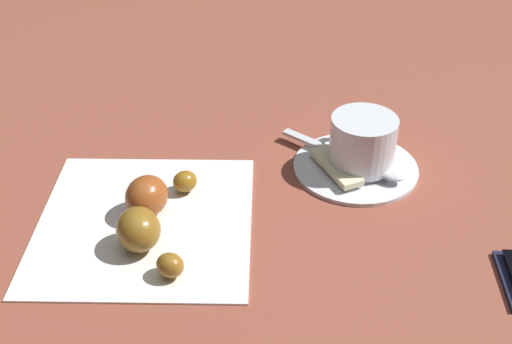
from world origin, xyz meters
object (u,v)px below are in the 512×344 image
(sugar_packet, at_px, (336,166))
(teaspoon, at_px, (361,162))
(saucer, at_px, (356,166))
(croissant, at_px, (148,213))
(napkin, at_px, (145,221))
(espresso_cup, at_px, (362,141))

(sugar_packet, bearing_deg, teaspoon, 82.63)
(saucer, xyz_separation_m, croissant, (0.20, 0.07, 0.02))
(napkin, height_order, croissant, croissant)
(saucer, height_order, croissant, croissant)
(sugar_packet, distance_m, croissant, 0.19)
(espresso_cup, height_order, croissant, espresso_cup)
(teaspoon, xyz_separation_m, napkin, (0.21, 0.05, -0.01))
(espresso_cup, bearing_deg, saucer, -12.89)
(sugar_packet, xyz_separation_m, napkin, (0.19, 0.04, -0.01))
(teaspoon, bearing_deg, saucer, -52.33)
(teaspoon, bearing_deg, croissant, 16.39)
(espresso_cup, distance_m, napkin, 0.22)
(napkin, bearing_deg, espresso_cup, -166.43)
(espresso_cup, relative_size, sugar_packet, 1.28)
(croissant, bearing_deg, saucer, -162.25)
(teaspoon, height_order, sugar_packet, teaspoon)
(teaspoon, relative_size, croissant, 0.82)
(napkin, xyz_separation_m, croissant, (-0.00, 0.01, 0.02))
(sugar_packet, bearing_deg, saucer, 93.97)
(espresso_cup, bearing_deg, croissant, 17.23)
(saucer, relative_size, napkin, 0.63)
(croissant, bearing_deg, napkin, -72.89)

